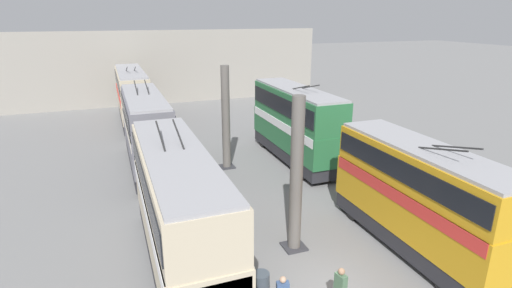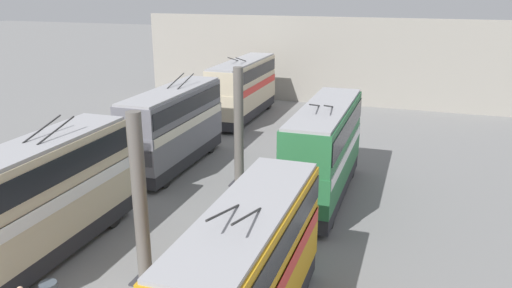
% 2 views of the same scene
% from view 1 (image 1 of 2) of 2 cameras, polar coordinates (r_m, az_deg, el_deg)
% --- Properties ---
extents(ground_plane, '(240.00, 240.00, 0.00)m').
position_cam_1_polar(ground_plane, '(16.37, 10.16, -19.50)').
color(ground_plane, slate).
extents(depot_back_wall, '(0.50, 36.00, 8.26)m').
position_cam_1_polar(depot_back_wall, '(47.67, -12.06, 10.67)').
color(depot_back_wall, gray).
rests_on(depot_back_wall, ground_plane).
extents(support_column_near, '(0.98, 0.98, 6.86)m').
position_cam_1_polar(support_column_near, '(16.93, 5.77, -4.97)').
color(support_column_near, '#605B56').
rests_on(support_column_near, ground_plane).
extents(support_column_far, '(0.98, 0.98, 6.86)m').
position_cam_1_polar(support_column_far, '(26.27, -4.32, 3.43)').
color(support_column_far, '#605B56').
rests_on(support_column_far, ground_plane).
extents(bus_left_near, '(9.05, 2.54, 5.35)m').
position_cam_1_polar(bus_left_near, '(18.47, 22.34, -6.38)').
color(bus_left_near, black).
rests_on(bus_left_near, ground_plane).
extents(bus_left_far, '(9.95, 2.54, 5.76)m').
position_cam_1_polar(bus_left_far, '(27.83, 5.72, 3.40)').
color(bus_left_far, black).
rests_on(bus_left_far, ground_plane).
extents(bus_right_near, '(10.28, 2.54, 5.71)m').
position_cam_1_polar(bus_right_near, '(15.78, -10.96, -8.64)').
color(bus_right_near, black).
rests_on(bus_right_near, ground_plane).
extents(bus_right_mid, '(9.55, 2.54, 5.63)m').
position_cam_1_polar(bus_right_mid, '(27.07, -15.39, 2.29)').
color(bus_right_mid, black).
rests_on(bus_right_mid, ground_plane).
extents(bus_right_far, '(10.91, 2.54, 5.63)m').
position_cam_1_polar(bus_right_far, '(39.44, -17.26, 6.93)').
color(bus_right_far, black).
rests_on(bus_right_far, ground_plane).
extents(oil_drum, '(0.66, 0.66, 0.91)m').
position_cam_1_polar(oil_drum, '(15.55, 0.72, -19.36)').
color(oil_drum, '#424C56').
rests_on(oil_drum, ground_plane).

